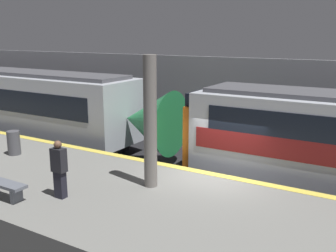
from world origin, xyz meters
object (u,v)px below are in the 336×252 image
(platform_bench, at_px, (2,186))
(support_pillar_near, at_px, (150,123))
(person_waiting, at_px, (59,168))
(trash_bin, at_px, (14,143))

(platform_bench, bearing_deg, support_pillar_near, 43.62)
(person_waiting, relative_size, trash_bin, 1.81)
(platform_bench, xyz_separation_m, trash_bin, (-2.95, 2.67, 0.09))
(trash_bin, bearing_deg, person_waiting, -23.97)
(person_waiting, bearing_deg, trash_bin, 156.03)
(trash_bin, bearing_deg, platform_bench, -42.13)
(person_waiting, height_order, platform_bench, person_waiting)
(platform_bench, distance_m, trash_bin, 3.98)
(support_pillar_near, bearing_deg, platform_bench, -136.38)
(person_waiting, xyz_separation_m, platform_bench, (-1.26, -0.80, -0.46))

